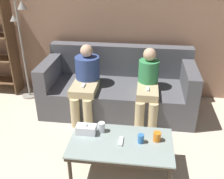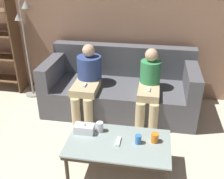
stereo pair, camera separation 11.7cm
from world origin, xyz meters
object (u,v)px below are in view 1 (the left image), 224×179
Objects in this scene: coffee_table at (121,145)px; seated_person_mid_left at (148,85)px; seated_person_left_end at (86,79)px; couch at (118,88)px; cup_near_right at (141,139)px; cup_far_center at (157,137)px; standing_lamp at (22,41)px; game_remote at (121,141)px; cup_near_left at (102,127)px; tissue_box at (86,129)px.

seated_person_mid_left reaches higher than coffee_table.
couch is at bearing 28.01° from seated_person_left_end.
coffee_table is 11.05× the size of cup_near_right.
standing_lamp is at bearing 144.12° from cup_far_center.
couch is 1.43m from game_remote.
game_remote is 1.19m from seated_person_mid_left.
cup_near_right is at bearing -162.44° from cup_far_center.
coffee_table is at bearing -168.83° from cup_far_center.
cup_near_left is at bearing -92.26° from couch.
cup_near_left is 0.07× the size of standing_lamp.
game_remote is at bearing 0.00° from coffee_table.
tissue_box is at bearing 177.69° from cup_far_center.
cup_far_center is (0.56, -1.34, 0.14)m from couch.
cup_near_right is 1.14m from seated_person_mid_left.
couch reaches higher than cup_near_left.
cup_far_center is 0.10× the size of seated_person_left_end.
seated_person_mid_left is (-0.11, 1.08, 0.09)m from cup_far_center.
standing_lamp is at bearing 136.16° from cup_near_left.
seated_person_left_end is (1.10, -0.43, -0.40)m from standing_lamp.
cup_far_center is 0.70× the size of game_remote.
cup_near_left is 1.10m from seated_person_left_end.
cup_near_left is 0.46m from cup_near_right.
couch is 1.45m from cup_near_right.
cup_near_right is 2.56m from standing_lamp.
couch is 15.05× the size of game_remote.
cup_near_left is 0.11× the size of seated_person_mid_left.
cup_near_left is 1.11× the size of cup_far_center.
couch reaches higher than coffee_table.
cup_near_right reaches higher than coffee_table.
cup_near_right is 0.09× the size of seated_person_left_end.
standing_lamp reaches higher than cup_near_right.
couch reaches higher than game_remote.
game_remote is at bearing -42.70° from standing_lamp.
game_remote is 1.34m from seated_person_left_end.
coffee_table is at bearing 180.00° from game_remote.
coffee_table is 1.20m from seated_person_mid_left.
tissue_box is at bearing -99.28° from couch.
cup_far_center is at bearing -47.50° from seated_person_left_end.
cup_far_center is 0.78m from tissue_box.
seated_person_left_end is 0.90m from seated_person_mid_left.
standing_lamp reaches higher than cup_far_center.
cup_near_right is at bearing -74.34° from couch.
cup_near_left is at bearing -68.54° from seated_person_left_end.
standing_lamp is 1.51× the size of seated_person_left_end.
tissue_box is at bearing 172.01° from cup_near_right.
game_remote is at bearing -61.69° from seated_person_left_end.
tissue_box is (-0.60, 0.08, 0.00)m from cup_near_right.
tissue_box is 1.24m from seated_person_mid_left.
cup_far_center is at bearing 11.17° from game_remote.
couch is 2.16× the size of seated_person_mid_left.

